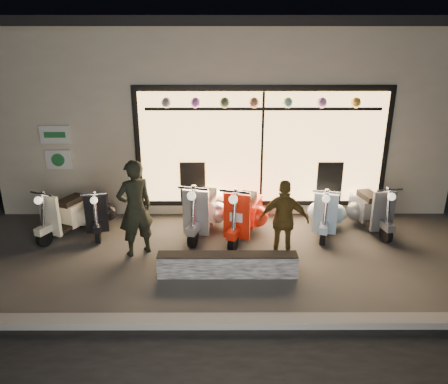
# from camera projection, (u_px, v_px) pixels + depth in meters

# --- Properties ---
(ground) EXTENTS (40.00, 40.00, 0.00)m
(ground) POSITION_uv_depth(u_px,v_px,m) (225.00, 256.00, 8.06)
(ground) COLOR #383533
(ground) RESTS_ON ground
(kerb) EXTENTS (40.00, 0.25, 0.12)m
(kerb) POSITION_uv_depth(u_px,v_px,m) (226.00, 321.00, 6.16)
(kerb) COLOR slate
(kerb) RESTS_ON ground
(shop_building) EXTENTS (10.20, 6.23, 4.20)m
(shop_building) POSITION_uv_depth(u_px,v_px,m) (224.00, 101.00, 12.00)
(shop_building) COLOR beige
(shop_building) RESTS_ON ground
(graffiti_barrier) EXTENTS (2.36, 0.28, 0.40)m
(graffiti_barrier) POSITION_uv_depth(u_px,v_px,m) (227.00, 265.00, 7.38)
(graffiti_barrier) COLOR black
(graffiti_barrier) RESTS_ON ground
(scooter_silver) EXTENTS (0.77, 1.61, 1.14)m
(scooter_silver) POSITION_uv_depth(u_px,v_px,m) (205.00, 209.00, 9.01)
(scooter_silver) COLOR black
(scooter_silver) RESTS_ON ground
(scooter_red) EXTENTS (0.83, 1.59, 1.14)m
(scooter_red) POSITION_uv_depth(u_px,v_px,m) (245.00, 213.00, 8.83)
(scooter_red) COLOR black
(scooter_red) RESTS_ON ground
(scooter_black) EXTENTS (0.63, 1.36, 0.97)m
(scooter_black) POSITION_uv_depth(u_px,v_px,m) (98.00, 211.00, 9.10)
(scooter_black) COLOR black
(scooter_black) RESTS_ON ground
(scooter_cream) EXTENTS (0.85, 1.40, 1.02)m
(scooter_cream) POSITION_uv_depth(u_px,v_px,m) (71.00, 213.00, 8.95)
(scooter_cream) COLOR black
(scooter_cream) RESTS_ON ground
(scooter_blue) EXTENTS (0.73, 1.45, 1.03)m
(scooter_blue) POSITION_uv_depth(u_px,v_px,m) (327.00, 210.00, 9.05)
(scooter_blue) COLOR black
(scooter_blue) RESTS_ON ground
(scooter_grey) EXTENTS (0.63, 1.46, 1.04)m
(scooter_grey) POSITION_uv_depth(u_px,v_px,m) (369.00, 208.00, 9.16)
(scooter_grey) COLOR black
(scooter_grey) RESTS_ON ground
(man) EXTENTS (0.79, 0.72, 1.81)m
(man) POSITION_uv_depth(u_px,v_px,m) (135.00, 208.00, 7.87)
(man) COLOR black
(man) RESTS_ON ground
(woman) EXTENTS (0.92, 0.51, 1.49)m
(woman) POSITION_uv_depth(u_px,v_px,m) (284.00, 220.00, 7.78)
(woman) COLOR brown
(woman) RESTS_ON ground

